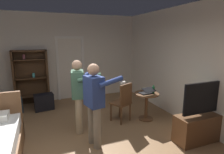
{
  "coord_description": "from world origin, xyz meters",
  "views": [
    {
      "loc": [
        -0.56,
        -2.92,
        2.06
      ],
      "look_at": [
        0.8,
        0.54,
        1.28
      ],
      "focal_mm": 29.49,
      "sensor_mm": 36.0,
      "label": 1
    }
  ],
  "objects_px": {
    "side_table": "(146,102)",
    "person_striped_shirt": "(78,91)",
    "bookshelf": "(31,75)",
    "suitcase_small": "(10,106)",
    "tv_flatscreen": "(202,123)",
    "person_blue_shirt": "(95,100)",
    "bottle_on_table": "(153,90)",
    "suitcase_dark": "(44,102)",
    "wooden_chair": "(123,101)",
    "laptop": "(147,92)"
  },
  "relations": [
    {
      "from": "side_table",
      "to": "person_striped_shirt",
      "type": "height_order",
      "value": "person_striped_shirt"
    },
    {
      "from": "bookshelf",
      "to": "side_table",
      "type": "relative_size",
      "value": 2.45
    },
    {
      "from": "suitcase_small",
      "to": "side_table",
      "type": "bearing_deg",
      "value": -39.2
    },
    {
      "from": "tv_flatscreen",
      "to": "person_blue_shirt",
      "type": "bearing_deg",
      "value": 163.28
    },
    {
      "from": "bookshelf",
      "to": "person_striped_shirt",
      "type": "relative_size",
      "value": 1.07
    },
    {
      "from": "tv_flatscreen",
      "to": "bottle_on_table",
      "type": "xyz_separation_m",
      "value": [
        -0.39,
        1.2,
        0.43
      ]
    },
    {
      "from": "bookshelf",
      "to": "tv_flatscreen",
      "type": "xyz_separation_m",
      "value": [
        3.27,
        -3.58,
        -0.58
      ]
    },
    {
      "from": "suitcase_dark",
      "to": "person_blue_shirt",
      "type": "bearing_deg",
      "value": -75.95
    },
    {
      "from": "wooden_chair",
      "to": "person_striped_shirt",
      "type": "relative_size",
      "value": 0.62
    },
    {
      "from": "side_table",
      "to": "person_striped_shirt",
      "type": "distance_m",
      "value": 1.78
    },
    {
      "from": "side_table",
      "to": "tv_flatscreen",
      "type": "bearing_deg",
      "value": -67.48
    },
    {
      "from": "tv_flatscreen",
      "to": "wooden_chair",
      "type": "xyz_separation_m",
      "value": [
        -1.15,
        1.38,
        0.18
      ]
    },
    {
      "from": "tv_flatscreen",
      "to": "side_table",
      "type": "bearing_deg",
      "value": 112.52
    },
    {
      "from": "bookshelf",
      "to": "person_blue_shirt",
      "type": "distance_m",
      "value": 3.18
    },
    {
      "from": "bottle_on_table",
      "to": "person_blue_shirt",
      "type": "distance_m",
      "value": 1.79
    },
    {
      "from": "laptop",
      "to": "wooden_chair",
      "type": "relative_size",
      "value": 0.36
    },
    {
      "from": "bookshelf",
      "to": "bottle_on_table",
      "type": "relative_size",
      "value": 7.76
    },
    {
      "from": "suitcase_small",
      "to": "tv_flatscreen",
      "type": "bearing_deg",
      "value": -49.87
    },
    {
      "from": "tv_flatscreen",
      "to": "suitcase_dark",
      "type": "bearing_deg",
      "value": 135.32
    },
    {
      "from": "suitcase_dark",
      "to": "bookshelf",
      "type": "bearing_deg",
      "value": 108.22
    },
    {
      "from": "bookshelf",
      "to": "person_striped_shirt",
      "type": "xyz_separation_m",
      "value": [
        1.02,
        -2.27,
        -0.01
      ]
    },
    {
      "from": "bottle_on_table",
      "to": "suitcase_dark",
      "type": "height_order",
      "value": "bottle_on_table"
    },
    {
      "from": "laptop",
      "to": "person_striped_shirt",
      "type": "height_order",
      "value": "person_striped_shirt"
    },
    {
      "from": "tv_flatscreen",
      "to": "person_blue_shirt",
      "type": "relative_size",
      "value": 0.76
    },
    {
      "from": "person_striped_shirt",
      "to": "suitcase_dark",
      "type": "relative_size",
      "value": 3.03
    },
    {
      "from": "bottle_on_table",
      "to": "person_blue_shirt",
      "type": "bearing_deg",
      "value": -161.34
    },
    {
      "from": "side_table",
      "to": "bottle_on_table",
      "type": "xyz_separation_m",
      "value": [
        0.14,
        -0.08,
        0.32
      ]
    },
    {
      "from": "person_striped_shirt",
      "to": "suitcase_small",
      "type": "bearing_deg",
      "value": 134.2
    },
    {
      "from": "bottle_on_table",
      "to": "wooden_chair",
      "type": "height_order",
      "value": "wooden_chair"
    },
    {
      "from": "side_table",
      "to": "suitcase_dark",
      "type": "relative_size",
      "value": 1.32
    },
    {
      "from": "person_striped_shirt",
      "to": "suitcase_dark",
      "type": "bearing_deg",
      "value": 113.8
    },
    {
      "from": "tv_flatscreen",
      "to": "person_striped_shirt",
      "type": "distance_m",
      "value": 2.67
    },
    {
      "from": "person_blue_shirt",
      "to": "suitcase_small",
      "type": "height_order",
      "value": "person_blue_shirt"
    },
    {
      "from": "tv_flatscreen",
      "to": "person_blue_shirt",
      "type": "distance_m",
      "value": 2.25
    },
    {
      "from": "laptop",
      "to": "suitcase_dark",
      "type": "relative_size",
      "value": 0.68
    },
    {
      "from": "bookshelf",
      "to": "tv_flatscreen",
      "type": "height_order",
      "value": "bookshelf"
    },
    {
      "from": "person_striped_shirt",
      "to": "person_blue_shirt",
      "type": "bearing_deg",
      "value": -76.48
    },
    {
      "from": "wooden_chair",
      "to": "suitcase_small",
      "type": "xyz_separation_m",
      "value": [
        -2.71,
        1.59,
        -0.31
      ]
    },
    {
      "from": "bookshelf",
      "to": "suitcase_dark",
      "type": "distance_m",
      "value": 1.01
    },
    {
      "from": "bottle_on_table",
      "to": "suitcase_dark",
      "type": "xyz_separation_m",
      "value": [
        -2.57,
        1.73,
        -0.56
      ]
    },
    {
      "from": "bottle_on_table",
      "to": "person_striped_shirt",
      "type": "height_order",
      "value": "person_striped_shirt"
    },
    {
      "from": "laptop",
      "to": "person_blue_shirt",
      "type": "distance_m",
      "value": 1.66
    },
    {
      "from": "person_striped_shirt",
      "to": "side_table",
      "type": "bearing_deg",
      "value": -1.22
    },
    {
      "from": "wooden_chair",
      "to": "person_striped_shirt",
      "type": "height_order",
      "value": "person_striped_shirt"
    },
    {
      "from": "tv_flatscreen",
      "to": "bottle_on_table",
      "type": "height_order",
      "value": "tv_flatscreen"
    },
    {
      "from": "bottle_on_table",
      "to": "wooden_chair",
      "type": "xyz_separation_m",
      "value": [
        -0.76,
        0.18,
        -0.25
      ]
    },
    {
      "from": "bookshelf",
      "to": "side_table",
      "type": "height_order",
      "value": "bookshelf"
    },
    {
      "from": "side_table",
      "to": "wooden_chair",
      "type": "relative_size",
      "value": 0.71
    },
    {
      "from": "tv_flatscreen",
      "to": "person_striped_shirt",
      "type": "relative_size",
      "value": 0.77
    },
    {
      "from": "person_blue_shirt",
      "to": "wooden_chair",
      "type": "bearing_deg",
      "value": 38.63
    }
  ]
}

